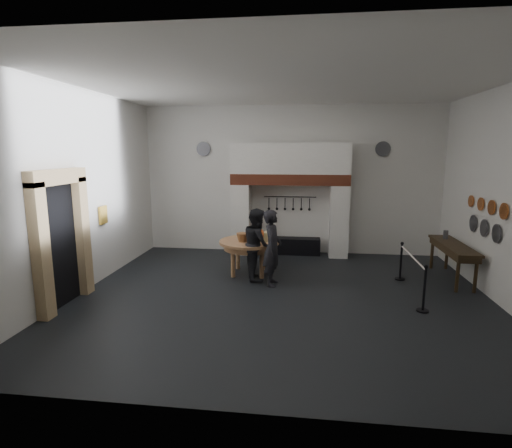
# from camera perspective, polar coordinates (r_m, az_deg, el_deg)

# --- Properties ---
(floor) EXTENTS (9.00, 8.00, 0.02)m
(floor) POSITION_cam_1_polar(r_m,az_deg,el_deg) (8.92, 3.67, -10.30)
(floor) COLOR black
(floor) RESTS_ON ground
(ceiling) EXTENTS (9.00, 8.00, 0.02)m
(ceiling) POSITION_cam_1_polar(r_m,az_deg,el_deg) (8.44, 4.05, 19.58)
(ceiling) COLOR silver
(ceiling) RESTS_ON wall_back
(wall_back) EXTENTS (9.00, 0.02, 4.50)m
(wall_back) POSITION_cam_1_polar(r_m,az_deg,el_deg) (12.37, 4.93, 6.23)
(wall_back) COLOR silver
(wall_back) RESTS_ON floor
(wall_front) EXTENTS (9.00, 0.02, 4.50)m
(wall_front) POSITION_cam_1_polar(r_m,az_deg,el_deg) (4.44, 0.88, -1.40)
(wall_front) COLOR silver
(wall_front) RESTS_ON floor
(wall_left) EXTENTS (0.02, 8.00, 4.50)m
(wall_left) POSITION_cam_1_polar(r_m,az_deg,el_deg) (9.74, -23.70, 4.23)
(wall_left) COLOR silver
(wall_left) RESTS_ON floor
(chimney_pier_left) EXTENTS (0.55, 0.70, 2.15)m
(chimney_pier_left) POSITION_cam_1_polar(r_m,az_deg,el_deg) (12.31, -2.10, 0.73)
(chimney_pier_left) COLOR silver
(chimney_pier_left) RESTS_ON floor
(chimney_pier_right) EXTENTS (0.55, 0.70, 2.15)m
(chimney_pier_right) POSITION_cam_1_polar(r_m,az_deg,el_deg) (12.20, 11.72, 0.43)
(chimney_pier_right) COLOR silver
(chimney_pier_right) RESTS_ON floor
(hearth_brick_band) EXTENTS (3.50, 0.72, 0.32)m
(hearth_brick_band) POSITION_cam_1_polar(r_m,az_deg,el_deg) (12.01, 4.87, 6.40)
(hearth_brick_band) COLOR #9E442B
(hearth_brick_band) RESTS_ON chimney_pier_left
(chimney_hood) EXTENTS (3.50, 0.70, 0.90)m
(chimney_hood) POSITION_cam_1_polar(r_m,az_deg,el_deg) (11.98, 4.91, 9.31)
(chimney_hood) COLOR silver
(chimney_hood) RESTS_ON hearth_brick_band
(iron_range) EXTENTS (1.90, 0.45, 0.50)m
(iron_range) POSITION_cam_1_polar(r_m,az_deg,el_deg) (12.40, 4.73, -3.12)
(iron_range) COLOR black
(iron_range) RESTS_ON floor
(utensil_rail) EXTENTS (1.60, 0.02, 0.02)m
(utensil_rail) POSITION_cam_1_polar(r_m,az_deg,el_deg) (12.33, 4.88, 3.89)
(utensil_rail) COLOR black
(utensil_rail) RESTS_ON wall_back
(door_recess) EXTENTS (0.04, 1.10, 2.50)m
(door_recess) POSITION_cam_1_polar(r_m,az_deg,el_deg) (9.04, -26.28, -2.83)
(door_recess) COLOR black
(door_recess) RESTS_ON floor
(door_jamb_near) EXTENTS (0.22, 0.30, 2.60)m
(door_jamb_near) POSITION_cam_1_polar(r_m,az_deg,el_deg) (8.42, -28.38, -3.59)
(door_jamb_near) COLOR tan
(door_jamb_near) RESTS_ON floor
(door_jamb_far) EXTENTS (0.22, 0.30, 2.60)m
(door_jamb_far) POSITION_cam_1_polar(r_m,az_deg,el_deg) (9.56, -23.57, -1.63)
(door_jamb_far) COLOR tan
(door_jamb_far) RESTS_ON floor
(door_lintel) EXTENTS (0.22, 1.70, 0.30)m
(door_lintel) POSITION_cam_1_polar(r_m,az_deg,el_deg) (8.80, -26.53, 6.05)
(door_lintel) COLOR tan
(door_lintel) RESTS_ON door_jamb_near
(wall_plaque) EXTENTS (0.05, 0.34, 0.44)m
(wall_plaque) POSITION_cam_1_polar(r_m,az_deg,el_deg) (10.48, -20.99, 1.22)
(wall_plaque) COLOR gold
(wall_plaque) RESTS_ON wall_left
(work_table) EXTENTS (1.91, 1.91, 0.07)m
(work_table) POSITION_cam_1_polar(r_m,az_deg,el_deg) (10.27, -0.97, -2.57)
(work_table) COLOR tan
(work_table) RESTS_ON floor
(pumpkin) EXTENTS (0.36, 0.36, 0.31)m
(pumpkin) POSITION_cam_1_polar(r_m,az_deg,el_deg) (10.31, 0.21, -1.45)
(pumpkin) COLOR orange
(pumpkin) RESTS_ON work_table
(cheese_block_big) EXTENTS (0.22, 0.22, 0.24)m
(cheese_block_big) POSITION_cam_1_polar(r_m,az_deg,el_deg) (10.14, 1.79, -1.86)
(cheese_block_big) COLOR #E9CF8B
(cheese_block_big) RESTS_ON work_table
(cheese_block_small) EXTENTS (0.18, 0.18, 0.20)m
(cheese_block_small) POSITION_cam_1_polar(r_m,az_deg,el_deg) (10.43, 1.83, -1.61)
(cheese_block_small) COLOR #D3BE7E
(cheese_block_small) RESTS_ON work_table
(wicker_basket) EXTENTS (0.40, 0.40, 0.22)m
(wicker_basket) POSITION_cam_1_polar(r_m,az_deg,el_deg) (10.12, -1.93, -1.94)
(wicker_basket) COLOR #A3683C
(wicker_basket) RESTS_ON work_table
(bread_loaf) EXTENTS (0.31, 0.18, 0.13)m
(bread_loaf) POSITION_cam_1_polar(r_m,az_deg,el_deg) (10.61, -1.24, -1.60)
(bread_loaf) COLOR #A46F3A
(bread_loaf) RESTS_ON work_table
(visitor_near) EXTENTS (0.46, 0.68, 1.81)m
(visitor_near) POSITION_cam_1_polar(r_m,az_deg,el_deg) (9.40, 2.34, -3.42)
(visitor_near) COLOR black
(visitor_near) RESTS_ON floor
(visitor_far) EXTENTS (0.86, 1.00, 1.77)m
(visitor_far) POSITION_cam_1_polar(r_m,az_deg,el_deg) (9.83, 0.21, -2.89)
(visitor_far) COLOR black
(visitor_far) RESTS_ON floor
(side_table) EXTENTS (0.55, 2.20, 0.06)m
(side_table) POSITION_cam_1_polar(r_m,az_deg,el_deg) (10.91, 26.37, -2.75)
(side_table) COLOR #322312
(side_table) RESTS_ON floor
(pewter_jug) EXTENTS (0.12, 0.12, 0.22)m
(pewter_jug) POSITION_cam_1_polar(r_m,az_deg,el_deg) (11.44, 25.46, -1.38)
(pewter_jug) COLOR #525358
(pewter_jug) RESTS_ON side_table
(copper_pan_a) EXTENTS (0.03, 0.34, 0.34)m
(copper_pan_a) POSITION_cam_1_polar(r_m,az_deg,el_deg) (9.49, 31.90, 1.55)
(copper_pan_a) COLOR #C6662D
(copper_pan_a) RESTS_ON wall_right
(copper_pan_b) EXTENTS (0.03, 0.32, 0.32)m
(copper_pan_b) POSITION_cam_1_polar(r_m,az_deg,el_deg) (9.99, 30.60, 2.05)
(copper_pan_b) COLOR #C6662D
(copper_pan_b) RESTS_ON wall_right
(copper_pan_c) EXTENTS (0.03, 0.30, 0.30)m
(copper_pan_c) POSITION_cam_1_polar(r_m,az_deg,el_deg) (10.49, 29.43, 2.50)
(copper_pan_c) COLOR #C6662D
(copper_pan_c) RESTS_ON wall_right
(copper_pan_d) EXTENTS (0.03, 0.28, 0.28)m
(copper_pan_d) POSITION_cam_1_polar(r_m,az_deg,el_deg) (11.00, 28.36, 2.90)
(copper_pan_d) COLOR #C6662D
(copper_pan_d) RESTS_ON wall_right
(pewter_plate_left) EXTENTS (0.03, 0.40, 0.40)m
(pewter_plate_left) POSITION_cam_1_polar(r_m,az_deg,el_deg) (9.75, 31.13, -1.16)
(pewter_plate_left) COLOR #4C4C51
(pewter_plate_left) RESTS_ON wall_right
(pewter_plate_mid) EXTENTS (0.03, 0.40, 0.40)m
(pewter_plate_mid) POSITION_cam_1_polar(r_m,az_deg,el_deg) (10.29, 29.80, -0.50)
(pewter_plate_mid) COLOR #4C4C51
(pewter_plate_mid) RESTS_ON wall_right
(pewter_plate_right) EXTENTS (0.03, 0.40, 0.40)m
(pewter_plate_right) POSITION_cam_1_polar(r_m,az_deg,el_deg) (10.83, 28.60, 0.11)
(pewter_plate_right) COLOR #4C4C51
(pewter_plate_right) RESTS_ON wall_right
(pewter_plate_back_left) EXTENTS (0.44, 0.03, 0.44)m
(pewter_plate_back_left) POSITION_cam_1_polar(r_m,az_deg,el_deg) (12.69, -7.50, 10.59)
(pewter_plate_back_left) COLOR #4C4C51
(pewter_plate_back_left) RESTS_ON wall_back
(pewter_plate_back_right) EXTENTS (0.44, 0.03, 0.44)m
(pewter_plate_back_right) POSITION_cam_1_polar(r_m,az_deg,el_deg) (12.48, 17.68, 10.19)
(pewter_plate_back_right) COLOR #4C4C51
(pewter_plate_back_right) RESTS_ON wall_back
(barrier_post_near) EXTENTS (0.05, 0.05, 0.90)m
(barrier_post_near) POSITION_cam_1_polar(r_m,az_deg,el_deg) (8.65, 22.91, -8.66)
(barrier_post_near) COLOR black
(barrier_post_near) RESTS_ON floor
(barrier_post_far) EXTENTS (0.05, 0.05, 0.90)m
(barrier_post_far) POSITION_cam_1_polar(r_m,az_deg,el_deg) (10.50, 20.00, -5.13)
(barrier_post_far) COLOR black
(barrier_post_far) RESTS_ON floor
(barrier_rope) EXTENTS (0.04, 2.00, 0.04)m
(barrier_rope) POSITION_cam_1_polar(r_m,az_deg,el_deg) (9.46, 21.47, -4.41)
(barrier_rope) COLOR silver
(barrier_rope) RESTS_ON barrier_post_near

